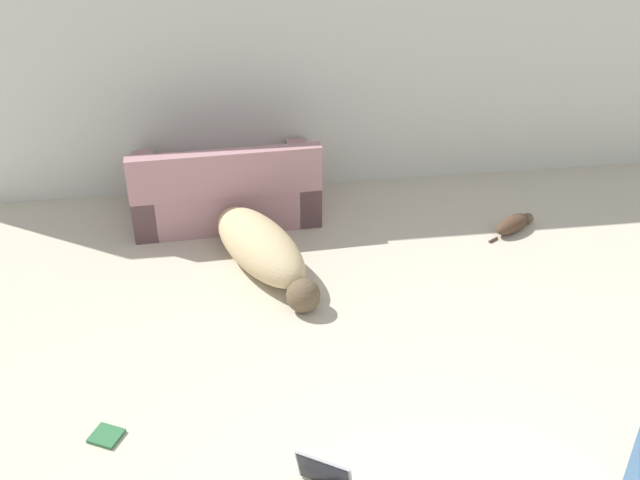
% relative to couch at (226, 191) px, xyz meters
% --- Properties ---
extents(wall_back, '(7.54, 0.06, 2.74)m').
position_rel_couch_xyz_m(wall_back, '(1.07, 0.58, 1.12)').
color(wall_back, beige).
rests_on(wall_back, ground_plane).
extents(couch, '(1.70, 0.95, 0.79)m').
position_rel_couch_xyz_m(couch, '(0.00, 0.00, 0.00)').
color(couch, '#A3757A').
rests_on(couch, ground_plane).
extents(dog, '(0.93, 1.64, 0.44)m').
position_rel_couch_xyz_m(dog, '(0.27, -0.98, -0.04)').
color(dog, tan).
rests_on(dog, ground_plane).
extents(cat, '(0.54, 0.37, 0.15)m').
position_rel_couch_xyz_m(cat, '(2.55, -0.64, -0.18)').
color(cat, '#473323').
rests_on(cat, ground_plane).
extents(book_green, '(0.23, 0.22, 0.02)m').
position_rel_couch_xyz_m(book_green, '(-0.80, -2.68, -0.24)').
color(book_green, '#2D663D').
rests_on(book_green, ground_plane).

